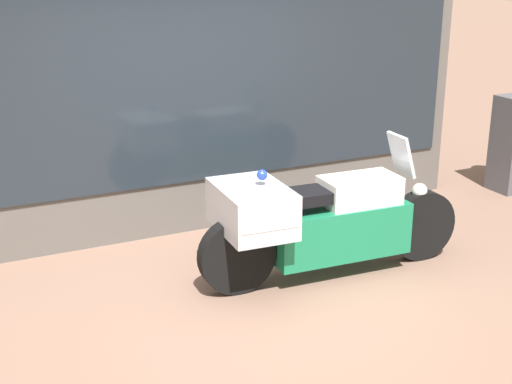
{
  "coord_description": "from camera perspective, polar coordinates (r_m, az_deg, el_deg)",
  "views": [
    {
      "loc": [
        -2.28,
        -4.72,
        2.77
      ],
      "look_at": [
        0.35,
        0.77,
        0.71
      ],
      "focal_mm": 50.0,
      "sensor_mm": 36.0,
      "label": 1
    }
  ],
  "objects": [
    {
      "name": "shop_building",
      "position": [
        7.03,
        -10.47,
        10.7
      ],
      "size": [
        6.6,
        0.55,
        3.64
      ],
      "color": "#56514C",
      "rests_on": "ground"
    },
    {
      "name": "window_display",
      "position": [
        7.64,
        -3.46,
        0.93
      ],
      "size": [
        5.13,
        0.3,
        1.8
      ],
      "color": "slate",
      "rests_on": "ground"
    },
    {
      "name": "ground_plane",
      "position": [
        5.93,
        0.2,
        -9.11
      ],
      "size": [
        60.0,
        60.0,
        0.0
      ],
      "primitive_type": "plane",
      "color": "#7A5B4C"
    },
    {
      "name": "paramedic_motorcycle",
      "position": [
        6.22,
        4.7,
        -2.23
      ],
      "size": [
        2.52,
        0.81,
        1.24
      ],
      "rotation": [
        0.0,
        0.0,
        -0.05
      ],
      "color": "black",
      "rests_on": "ground"
    }
  ]
}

